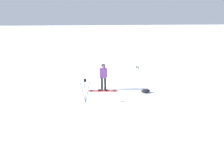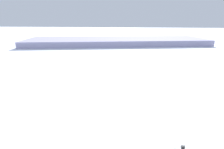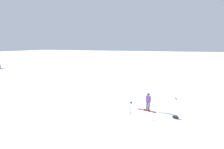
% 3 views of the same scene
% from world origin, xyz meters
% --- Properties ---
extents(distant_ridge, '(23.84, 51.23, 1.55)m').
position_xyz_m(distant_ridge, '(44.42, 9.43, 0.78)').
color(distant_ridge, '#9D99BC').
rests_on(distant_ridge, ground_plane).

